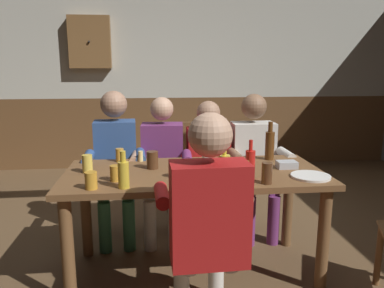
% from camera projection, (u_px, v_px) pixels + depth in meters
% --- Properties ---
extents(ground_plane, '(8.01, 8.01, 0.00)m').
position_uv_depth(ground_plane, '(192.00, 261.00, 2.92)').
color(ground_plane, brown).
extents(back_wall_upper, '(6.67, 0.12, 1.49)m').
position_uv_depth(back_wall_upper, '(171.00, 45.00, 5.39)').
color(back_wall_upper, beige).
extents(back_wall_wainscot, '(6.67, 0.12, 1.02)m').
position_uv_depth(back_wall_wainscot, '(172.00, 132.00, 5.65)').
color(back_wall_wainscot, brown).
rests_on(back_wall_wainscot, ground_plane).
extents(dining_table, '(1.79, 0.82, 0.76)m').
position_uv_depth(dining_table, '(194.00, 186.00, 2.66)').
color(dining_table, brown).
rests_on(dining_table, ground_plane).
extents(person_0, '(0.50, 0.54, 1.27)m').
position_uv_depth(person_0, '(116.00, 159.00, 3.21)').
color(person_0, '#2D4C84').
rests_on(person_0, ground_plane).
extents(person_1, '(0.51, 0.54, 1.22)m').
position_uv_depth(person_1, '(162.00, 162.00, 3.25)').
color(person_1, '#6B2D66').
rests_on(person_1, ground_plane).
extents(person_2, '(0.51, 0.50, 1.18)m').
position_uv_depth(person_2, '(209.00, 162.00, 3.30)').
color(person_2, '#AD1919').
rests_on(person_2, ground_plane).
extents(person_3, '(0.52, 0.51, 1.24)m').
position_uv_depth(person_3, '(254.00, 157.00, 3.33)').
color(person_3, silver).
rests_on(person_3, ground_plane).
extents(person_4, '(0.55, 0.51, 1.26)m').
position_uv_depth(person_4, '(207.00, 215.00, 2.02)').
color(person_4, '#AD1919').
rests_on(person_4, ground_plane).
extents(chair_empty_near_right, '(0.46, 0.46, 0.88)m').
position_uv_depth(chair_empty_near_right, '(187.00, 161.00, 4.05)').
color(chair_empty_near_right, brown).
rests_on(chair_empty_near_right, ground_plane).
extents(table_candle, '(0.04, 0.04, 0.08)m').
position_uv_depth(table_candle, '(141.00, 156.00, 2.90)').
color(table_candle, '#F9E08C').
rests_on(table_candle, dining_table).
extents(condiment_caddy, '(0.14, 0.10, 0.05)m').
position_uv_depth(condiment_caddy, '(287.00, 165.00, 2.71)').
color(condiment_caddy, '#B2B7BC').
rests_on(condiment_caddy, dining_table).
extents(plate_0, '(0.26, 0.26, 0.01)m').
position_uv_depth(plate_0, '(311.00, 176.00, 2.49)').
color(plate_0, white).
rests_on(plate_0, dining_table).
extents(bottle_0, '(0.07, 0.07, 0.23)m').
position_uv_depth(bottle_0, '(124.00, 173.00, 2.26)').
color(bottle_0, gold).
rests_on(bottle_0, dining_table).
extents(bottle_1, '(0.06, 0.06, 0.26)m').
position_uv_depth(bottle_1, '(250.00, 164.00, 2.45)').
color(bottle_1, red).
rests_on(bottle_1, dining_table).
extents(bottle_2, '(0.07, 0.07, 0.28)m').
position_uv_depth(bottle_2, '(224.00, 169.00, 2.30)').
color(bottle_2, gold).
rests_on(bottle_2, dining_table).
extents(bottle_3, '(0.07, 0.07, 0.30)m').
position_uv_depth(bottle_3, '(270.00, 144.00, 2.94)').
color(bottle_3, '#593314').
rests_on(bottle_3, dining_table).
extents(pint_glass_0, '(0.07, 0.07, 0.10)m').
position_uv_depth(pint_glass_0, '(207.00, 155.00, 2.90)').
color(pint_glass_0, white).
rests_on(pint_glass_0, dining_table).
extents(pint_glass_1, '(0.07, 0.07, 0.10)m').
position_uv_depth(pint_glass_1, '(115.00, 173.00, 2.41)').
color(pint_glass_1, gold).
rests_on(pint_glass_1, dining_table).
extents(pint_glass_2, '(0.07, 0.07, 0.10)m').
position_uv_depth(pint_glass_2, '(180.00, 170.00, 2.47)').
color(pint_glass_2, '#4C2D19').
rests_on(pint_glass_2, dining_table).
extents(pint_glass_3, '(0.08, 0.08, 0.15)m').
position_uv_depth(pint_glass_3, '(242.00, 173.00, 2.32)').
color(pint_glass_3, '#E5C64C').
rests_on(pint_glass_3, dining_table).
extents(pint_glass_4, '(0.06, 0.06, 0.10)m').
position_uv_depth(pint_glass_4, '(120.00, 155.00, 2.89)').
color(pint_glass_4, gold).
rests_on(pint_glass_4, dining_table).
extents(pint_glass_5, '(0.08, 0.08, 0.13)m').
position_uv_depth(pint_glass_5, '(152.00, 160.00, 2.69)').
color(pint_glass_5, '#4C2D19').
rests_on(pint_glass_5, dining_table).
extents(pint_glass_6, '(0.07, 0.07, 0.10)m').
position_uv_depth(pint_glass_6, '(91.00, 180.00, 2.25)').
color(pint_glass_6, gold).
rests_on(pint_glass_6, dining_table).
extents(pint_glass_7, '(0.07, 0.07, 0.13)m').
position_uv_depth(pint_glass_7, '(87.00, 164.00, 2.59)').
color(pint_glass_7, '#E5C64C').
rests_on(pint_glass_7, dining_table).
extents(pint_glass_8, '(0.07, 0.07, 0.13)m').
position_uv_depth(pint_glass_8, '(267.00, 173.00, 2.35)').
color(pint_glass_8, '#4C2D19').
rests_on(pint_glass_8, dining_table).
extents(wall_dart_cabinet, '(0.56, 0.15, 0.70)m').
position_uv_depth(wall_dart_cabinet, '(90.00, 42.00, 5.15)').
color(wall_dart_cabinet, brown).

